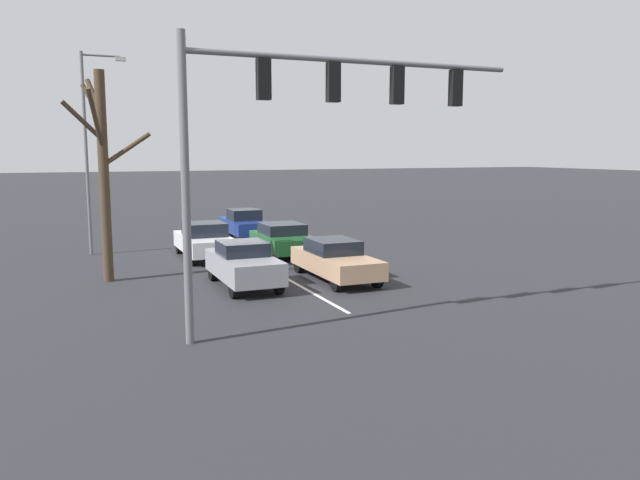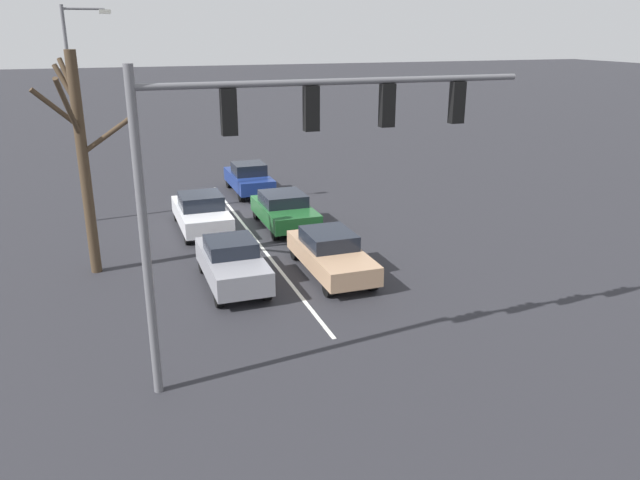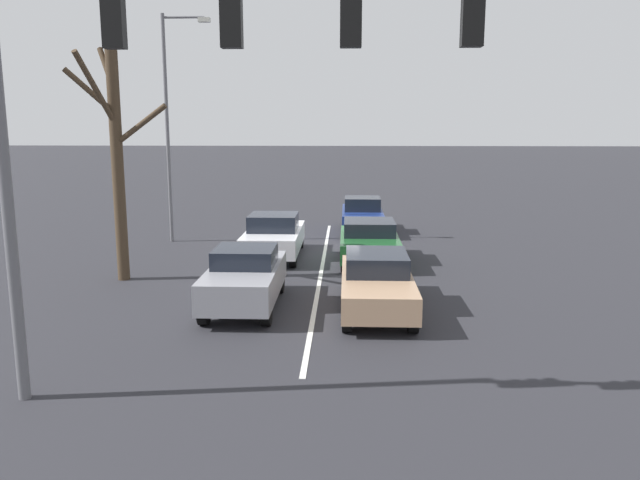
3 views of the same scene
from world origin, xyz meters
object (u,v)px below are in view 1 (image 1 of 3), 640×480
object	(u,v)px
car_navy_leftlane_third	(244,224)
bare_tree_near	(103,167)
car_gray_midlane_front	(244,264)
car_white_midlane_second	(205,240)
traffic_signal_gantry	(305,114)
street_lamp_right_shoulder	(90,141)
car_darkgreen_leftlane_second	(284,239)
car_tan_leftlane_front	(335,259)

from	to	relation	value
car_navy_leftlane_third	bare_tree_near	bearing A→B (deg)	49.91
car_gray_midlane_front	car_white_midlane_second	world-z (taller)	car_white_midlane_second
car_white_midlane_second	traffic_signal_gantry	world-z (taller)	traffic_signal_gantry
street_lamp_right_shoulder	bare_tree_near	size ratio (longest dim) A/B	1.21
car_darkgreen_leftlane_second	street_lamp_right_shoulder	world-z (taller)	street_lamp_right_shoulder
street_lamp_right_shoulder	car_navy_leftlane_third	bearing A→B (deg)	-161.75
car_white_midlane_second	car_darkgreen_leftlane_second	xyz separation A→B (m)	(-3.30, 0.68, -0.03)
car_tan_leftlane_front	car_navy_leftlane_third	world-z (taller)	car_navy_leftlane_third
car_navy_leftlane_third	bare_tree_near	xyz separation A→B (m)	(7.34, 8.72, 3.21)
car_navy_leftlane_third	bare_tree_near	size ratio (longest dim) A/B	0.57
car_tan_leftlane_front	street_lamp_right_shoulder	size ratio (longest dim) A/B	0.52
car_tan_leftlane_front	car_navy_leftlane_third	xyz separation A→B (m)	(0.09, -11.45, 0.04)
car_tan_leftlane_front	street_lamp_right_shoulder	xyz separation A→B (m)	(7.51, -9.01, 4.23)
traffic_signal_gantry	car_navy_leftlane_third	bearing A→B (deg)	-100.58
car_tan_leftlane_front	car_white_midlane_second	bearing A→B (deg)	-62.03
car_darkgreen_leftlane_second	car_tan_leftlane_front	bearing A→B (deg)	89.93
car_gray_midlane_front	bare_tree_near	distance (m)	5.86
car_white_midlane_second	traffic_signal_gantry	size ratio (longest dim) A/B	0.49
car_navy_leftlane_third	traffic_signal_gantry	world-z (taller)	traffic_signal_gantry
car_gray_midlane_front	car_navy_leftlane_third	bearing A→B (deg)	-105.78
traffic_signal_gantry	car_white_midlane_second	bearing A→B (deg)	-89.76
car_white_midlane_second	traffic_signal_gantry	distance (m)	12.51
car_navy_leftlane_third	car_white_midlane_second	bearing A→B (deg)	58.67
car_darkgreen_leftlane_second	car_navy_leftlane_third	bearing A→B (deg)	-89.09
car_white_midlane_second	street_lamp_right_shoulder	xyz separation A→B (m)	(4.22, -2.81, 4.19)
car_gray_midlane_front	car_darkgreen_leftlane_second	size ratio (longest dim) A/B	1.01
car_white_midlane_second	traffic_signal_gantry	xyz separation A→B (m)	(-0.05, 11.63, 4.62)
car_gray_midlane_front	car_navy_leftlane_third	size ratio (longest dim) A/B	0.99
street_lamp_right_shoulder	car_darkgreen_leftlane_second	bearing A→B (deg)	155.11
car_navy_leftlane_third	bare_tree_near	world-z (taller)	bare_tree_near
car_white_midlane_second	car_navy_leftlane_third	distance (m)	6.16
car_tan_leftlane_front	traffic_signal_gantry	xyz separation A→B (m)	(3.24, 5.43, 4.65)
car_darkgreen_leftlane_second	bare_tree_near	xyz separation A→B (m)	(7.43, 2.78, 3.25)
car_white_midlane_second	car_darkgreen_leftlane_second	world-z (taller)	car_white_midlane_second
bare_tree_near	traffic_signal_gantry	bearing A→B (deg)	117.10
car_gray_midlane_front	car_white_midlane_second	size ratio (longest dim) A/B	0.93
car_darkgreen_leftlane_second	car_white_midlane_second	bearing A→B (deg)	-11.59
car_white_midlane_second	bare_tree_near	bearing A→B (deg)	39.89
car_gray_midlane_front	car_white_midlane_second	xyz separation A→B (m)	(-0.02, -6.13, -0.02)
car_darkgreen_leftlane_second	traffic_signal_gantry	xyz separation A→B (m)	(3.25, 10.95, 4.65)
car_white_midlane_second	street_lamp_right_shoulder	bearing A→B (deg)	-33.66
car_gray_midlane_front	bare_tree_near	world-z (taller)	bare_tree_near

